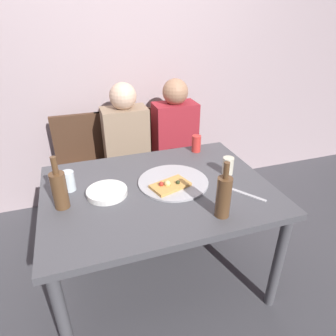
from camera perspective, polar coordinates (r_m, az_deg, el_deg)
ground_plane at (r=2.22m, az=-1.66°, el=-19.89°), size 8.00×8.00×0.00m
back_wall at (r=2.68m, az=-10.13°, el=20.33°), size 6.00×0.10×2.60m
dining_table at (r=1.79m, az=-1.95°, el=-5.91°), size 1.32×0.98×0.73m
pizza_tray at (r=1.79m, az=1.02°, el=-2.68°), size 0.42×0.42×0.01m
pizza_slice_last at (r=1.72m, az=0.37°, el=-3.31°), size 0.25×0.19×0.05m
wine_bottle at (r=1.62m, az=-20.19°, el=-3.84°), size 0.08×0.08×0.29m
beer_bottle at (r=1.49m, az=10.65°, el=-5.30°), size 0.08×0.08×0.30m
tumbler_near at (r=1.90m, az=11.45°, el=0.43°), size 0.07×0.07×0.11m
tumbler_far at (r=1.79m, az=-18.62°, el=-2.40°), size 0.07×0.07×0.12m
soda_can at (r=2.17m, az=5.47°, el=4.70°), size 0.07×0.07×0.12m
plate_stack at (r=1.71m, az=-11.67°, el=-4.58°), size 0.23×0.23×0.03m
table_knife at (r=1.74m, az=15.03°, el=-4.97°), size 0.14×0.19×0.01m
chair_left at (r=2.58m, az=-15.84°, el=0.88°), size 0.44×0.44×0.90m
chair_middle at (r=2.61m, az=-8.06°, el=2.05°), size 0.44×0.44×0.90m
chair_right at (r=2.70m, az=0.85°, el=3.34°), size 0.44×0.44×0.90m
guest_in_sweater at (r=2.42m, az=-7.55°, el=3.27°), size 0.36×0.56×1.17m
guest_in_beanie at (r=2.52m, az=2.00°, el=4.60°), size 0.36×0.56×1.17m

